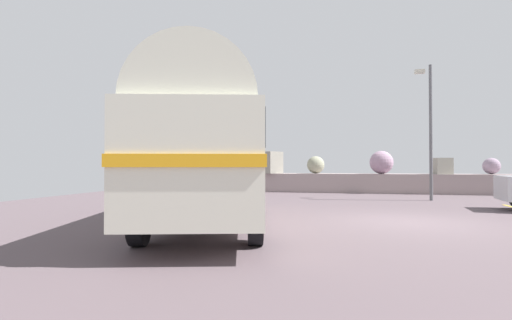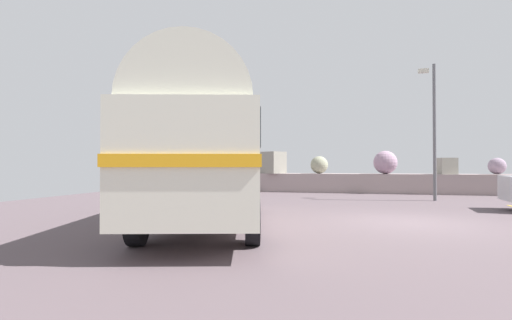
{
  "view_description": "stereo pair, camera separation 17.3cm",
  "coord_description": "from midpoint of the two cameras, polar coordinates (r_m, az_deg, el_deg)",
  "views": [
    {
      "loc": [
        -1.81,
        -11.0,
        1.54
      ],
      "look_at": [
        -4.14,
        -0.8,
        1.71
      ],
      "focal_mm": 26.73,
      "sensor_mm": 36.0,
      "label": 1
    },
    {
      "loc": [
        -1.64,
        -10.96,
        1.54
      ],
      "look_at": [
        -4.14,
        -0.8,
        1.71
      ],
      "focal_mm": 26.73,
      "sensor_mm": 36.0,
      "label": 2
    }
  ],
  "objects": [
    {
      "name": "ground",
      "position": [
        11.22,
        22.78,
        -8.69
      ],
      "size": [
        32.0,
        26.0,
        0.02
      ],
      "color": "#584A4F"
    },
    {
      "name": "breakwater",
      "position": [
        22.81,
        17.77,
        -2.93
      ],
      "size": [
        31.36,
        2.15,
        2.43
      ],
      "color": "gray",
      "rests_on": "ground"
    },
    {
      "name": "vintage_coach",
      "position": [
        10.0,
        -6.52,
        2.01
      ],
      "size": [
        4.55,
        8.91,
        3.7
      ],
      "rotation": [
        0.0,
        0.0,
        0.26
      ],
      "color": "black",
      "rests_on": "ground"
    },
    {
      "name": "lamp_post",
      "position": [
        18.68,
        25.2,
        4.96
      ],
      "size": [
        0.59,
        0.96,
        6.04
      ],
      "color": "#5B5B60",
      "rests_on": "ground"
    }
  ]
}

